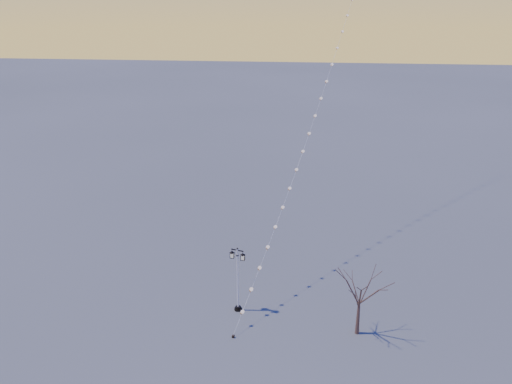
# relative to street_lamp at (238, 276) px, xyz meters

# --- Properties ---
(ground) EXTENTS (300.00, 300.00, 0.00)m
(ground) POSITION_rel_street_lamp_xyz_m (-0.08, -2.37, -2.61)
(ground) COLOR #535353
(ground) RESTS_ON ground
(street_lamp) EXTENTS (1.16, 0.65, 4.72)m
(street_lamp) POSITION_rel_street_lamp_xyz_m (0.00, 0.00, 0.00)
(street_lamp) COLOR black
(street_lamp) RESTS_ON ground
(bare_tree) EXTENTS (2.57, 2.57, 4.27)m
(bare_tree) POSITION_rel_street_lamp_xyz_m (7.95, -1.82, 0.35)
(bare_tree) COLOR #483027
(bare_tree) RESTS_ON ground
(kite_train) EXTENTS (11.35, 35.55, 31.27)m
(kite_train) POSITION_rel_street_lamp_xyz_m (5.54, 14.28, 12.90)
(kite_train) COLOR black
(kite_train) RESTS_ON ground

